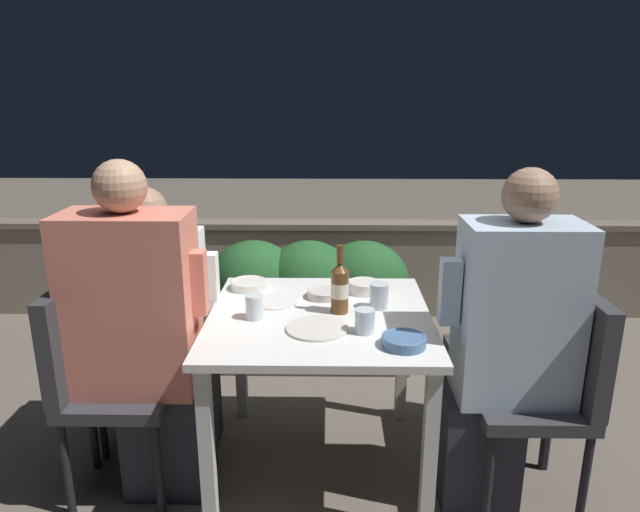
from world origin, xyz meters
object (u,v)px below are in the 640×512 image
at_px(chair_left_near, 97,369).
at_px(beer_bottle, 340,287).
at_px(chair_right_far, 521,339).
at_px(chair_right_near, 554,378).
at_px(chair_left_far, 119,338).
at_px(person_blue_shirt, 506,345).
at_px(person_coral_top, 142,336).
at_px(potted_plant, 528,302).
at_px(person_white_polo, 162,324).

distance_m(chair_left_near, beer_bottle, 0.99).
bearing_deg(chair_right_far, chair_right_near, -88.45).
relative_size(chair_left_far, chair_right_far, 1.00).
relative_size(chair_right_near, person_blue_shirt, 0.66).
distance_m(chair_left_near, person_coral_top, 0.24).
relative_size(chair_left_near, chair_left_far, 1.00).
bearing_deg(person_blue_shirt, beer_bottle, 162.15).
bearing_deg(beer_bottle, chair_right_near, -13.79).
bearing_deg(chair_right_far, chair_left_far, -179.32).
height_order(chair_right_far, potted_plant, chair_right_far).
bearing_deg(person_coral_top, chair_right_near, -1.63).
bearing_deg(potted_plant, chair_right_near, -103.72).
height_order(person_coral_top, chair_right_far, person_coral_top).
xyz_separation_m(chair_left_near, potted_plant, (1.97, 0.92, -0.07)).
xyz_separation_m(person_coral_top, person_white_polo, (-0.01, 0.28, -0.07)).
relative_size(chair_left_near, potted_plant, 1.16).
bearing_deg(chair_right_far, potted_plant, 68.43).
bearing_deg(chair_left_near, beer_bottle, 9.21).
height_order(person_white_polo, chair_right_near, person_white_polo).
bearing_deg(person_coral_top, person_blue_shirt, -1.86).
bearing_deg(person_white_polo, chair_right_far, 0.77).
relative_size(person_white_polo, potted_plant, 1.60).
height_order(chair_left_near, beer_bottle, beer_bottle).
height_order(chair_left_far, beer_bottle, beer_bottle).
height_order(chair_right_near, person_blue_shirt, person_blue_shirt).
xyz_separation_m(person_white_polo, potted_plant, (1.79, 0.64, -0.14)).
bearing_deg(chair_right_near, potted_plant, 76.28).
bearing_deg(chair_left_far, chair_right_far, 0.68).
bearing_deg(person_white_polo, person_blue_shirt, -13.39).
distance_m(person_white_polo, chair_right_near, 1.59).
height_order(chair_left_far, person_blue_shirt, person_blue_shirt).
distance_m(chair_right_near, chair_right_far, 0.35).
bearing_deg(chair_left_far, chair_right_near, -10.53).
relative_size(person_white_polo, chair_right_far, 1.37).
relative_size(person_white_polo, chair_right_near, 1.37).
relative_size(chair_left_far, person_blue_shirt, 0.66).
relative_size(chair_right_far, potted_plant, 1.16).
bearing_deg(potted_plant, chair_left_far, -162.11).
bearing_deg(person_blue_shirt, chair_right_near, 0.00).
xyz_separation_m(chair_left_far, person_blue_shirt, (1.56, -0.33, 0.13)).
xyz_separation_m(chair_left_far, person_white_polo, (0.19, 0.00, 0.07)).
bearing_deg(person_white_polo, potted_plant, 19.69).
xyz_separation_m(beer_bottle, potted_plant, (1.03, 0.77, -0.36)).
bearing_deg(chair_left_far, person_blue_shirt, -11.77).
bearing_deg(beer_bottle, potted_plant, 36.68).
distance_m(person_coral_top, chair_left_far, 0.37).
distance_m(person_coral_top, chair_right_near, 1.55).
xyz_separation_m(chair_left_near, chair_right_near, (1.74, -0.04, 0.00)).
xyz_separation_m(person_white_polo, chair_right_far, (1.55, 0.02, -0.07)).
distance_m(chair_left_near, chair_left_far, 0.28).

